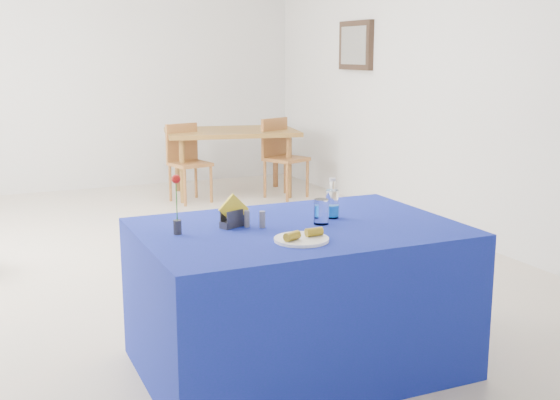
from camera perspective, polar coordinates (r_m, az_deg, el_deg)
The scene contains 16 objects.
floor at distance 5.55m, azimuth -8.20°, elevation -5.25°, with size 7.00×7.00×0.00m, color #C1B4A0.
room_shell at distance 5.31m, azimuth -8.76°, elevation 13.10°, with size 7.00×7.00×7.00m.
picture_frame at distance 7.76m, azimuth 6.18°, elevation 12.38°, with size 0.06×0.64×0.52m, color black.
picture_art at distance 7.75m, azimuth 6.02°, elevation 12.39°, with size 0.02×0.52×0.40m, color #998C66.
plate at distance 3.28m, azimuth 1.76°, elevation -3.22°, with size 0.26×0.26×0.01m, color white.
drinking_glass at distance 3.60m, azimuth 3.37°, elevation -0.95°, with size 0.08×0.08×0.13m, color white.
salt_shaker at distance 3.52m, azimuth -1.45°, elevation -1.59°, with size 0.03×0.03×0.09m, color slate.
pepper_shaker at distance 3.54m, azimuth -2.70°, elevation -1.54°, with size 0.03×0.03×0.09m, color slate.
blue_table at distance 3.68m, azimuth 1.49°, elevation -7.88°, with size 1.60×1.10×0.76m.
water_bottle at distance 3.73m, azimuth 4.25°, elevation -0.39°, with size 0.07×0.07×0.21m.
napkin_holder at distance 3.55m, azimuth -3.79°, elevation -1.41°, with size 0.16×0.11×0.17m.
rose_vase at distance 3.41m, azimuth -8.39°, elevation -0.53°, with size 0.04×0.04×0.29m.
oak_table at distance 8.12m, azimuth -3.98°, elevation 5.17°, with size 1.63×1.21×0.76m.
chair_bg_left at distance 7.83m, azimuth -7.62°, elevation 3.50°, with size 0.46×0.46×0.86m.
chair_bg_right at distance 7.99m, azimuth 0.07°, elevation 3.93°, with size 0.53×0.53×0.90m.
banana_pieces at distance 3.27m, azimuth 1.91°, elevation -2.77°, with size 0.22×0.08×0.04m.
Camera 1 is at (-1.42, -5.11, 1.62)m, focal length 45.00 mm.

